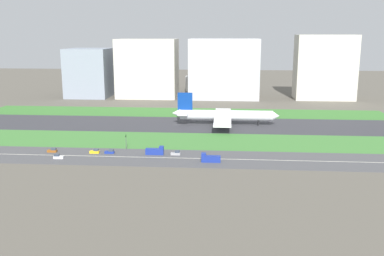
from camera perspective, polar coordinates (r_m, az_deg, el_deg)
ground_plane at (r=268.35m, az=-1.92°, el=0.46°), size 800.00×800.00×0.00m
runway at (r=268.34m, az=-1.92°, el=0.48°), size 280.00×46.00×0.10m
grass_median_north at (r=308.34m, az=-1.06°, el=2.05°), size 280.00×36.00×0.10m
grass_median_south at (r=228.69m, az=-3.06°, el=-1.65°), size 280.00×36.00×0.10m
highway at (r=198.13m, az=-4.28°, el=-3.89°), size 280.00×28.00×0.10m
highway_centerline at (r=198.11m, az=-4.28°, el=-3.87°), size 266.00×0.50×0.01m
airliner at (r=265.47m, az=4.11°, el=1.68°), size 65.00×56.00×19.70m
car_4 at (r=209.53m, az=-12.57°, el=-3.00°), size 4.40×1.80×2.00m
truck_1 at (r=190.74m, az=2.42°, el=-4.01°), size 8.40×2.50×4.00m
truck_0 at (r=202.85m, az=-4.83°, el=-3.03°), size 8.40×2.50×4.00m
car_1 at (r=216.38m, az=-17.77°, el=-2.82°), size 4.40×1.80×2.00m
car_2 at (r=205.01m, az=-17.10°, el=-3.60°), size 4.40×1.80×2.00m
car_0 at (r=201.73m, az=-2.10°, el=-3.31°), size 4.40×1.80×2.00m
car_3 at (r=207.56m, az=-10.69°, el=-3.07°), size 4.40×1.80×2.00m
traffic_light at (r=212.76m, az=-8.62°, el=-1.67°), size 0.36×0.50×7.20m
terminal_building at (r=395.02m, az=-13.22°, el=7.07°), size 36.06×38.64×41.80m
hangar_building at (r=382.26m, az=-5.83°, el=7.77°), size 50.88×34.38×49.90m
office_tower at (r=376.08m, az=4.21°, el=7.75°), size 58.71×36.29×50.29m
cargo_warehouse at (r=384.74m, az=16.97°, el=7.60°), size 48.79×25.89×53.56m
fuel_tank_west at (r=423.67m, az=0.53°, el=5.85°), size 20.69×20.69×14.03m
fuel_tank_centre at (r=422.46m, az=5.08°, el=6.02°), size 24.95×24.95×17.51m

